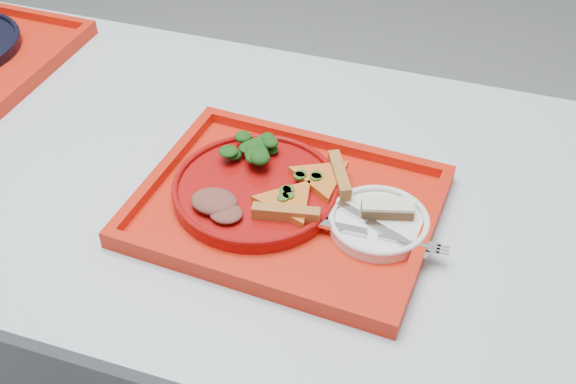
# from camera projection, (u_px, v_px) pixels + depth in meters

# --- Properties ---
(table) EXTENTS (1.60, 0.80, 0.75)m
(table) POSITION_uv_depth(u_px,v_px,m) (135.00, 182.00, 1.29)
(table) COLOR silver
(table) RESTS_ON ground
(tray_main) EXTENTS (0.47, 0.38, 0.01)m
(tray_main) POSITION_uv_depth(u_px,v_px,m) (287.00, 210.00, 1.12)
(tray_main) COLOR red
(tray_main) RESTS_ON table
(dinner_plate) EXTENTS (0.26, 0.26, 0.02)m
(dinner_plate) POSITION_uv_depth(u_px,v_px,m) (256.00, 191.00, 1.13)
(dinner_plate) COLOR #910A09
(dinner_plate) RESTS_ON tray_main
(side_plate) EXTENTS (0.15, 0.15, 0.01)m
(side_plate) POSITION_uv_depth(u_px,v_px,m) (378.00, 224.00, 1.08)
(side_plate) COLOR white
(side_plate) RESTS_ON tray_main
(pizza_slice_a) EXTENTS (0.12, 0.13, 0.02)m
(pizza_slice_a) POSITION_uv_depth(u_px,v_px,m) (288.00, 200.00, 1.09)
(pizza_slice_a) COLOR orange
(pizza_slice_a) RESTS_ON dinner_plate
(pizza_slice_b) EXTENTS (0.15, 0.14, 0.02)m
(pizza_slice_b) POSITION_uv_depth(u_px,v_px,m) (322.00, 176.00, 1.13)
(pizza_slice_b) COLOR orange
(pizza_slice_b) RESTS_ON dinner_plate
(salad_heap) EXTENTS (0.08, 0.07, 0.04)m
(salad_heap) POSITION_uv_depth(u_px,v_px,m) (250.00, 147.00, 1.17)
(salad_heap) COLOR black
(salad_heap) RESTS_ON dinner_plate
(meat_portion) EXTENTS (0.07, 0.06, 0.02)m
(meat_portion) POSITION_uv_depth(u_px,v_px,m) (214.00, 201.00, 1.09)
(meat_portion) COLOR brown
(meat_portion) RESTS_ON dinner_plate
(dessert_bar) EXTENTS (0.08, 0.05, 0.02)m
(dessert_bar) POSITION_uv_depth(u_px,v_px,m) (387.00, 208.00, 1.08)
(dessert_bar) COLOR #472D17
(dessert_bar) RESTS_ON side_plate
(knife) EXTENTS (0.18, 0.09, 0.01)m
(knife) POSITION_uv_depth(u_px,v_px,m) (376.00, 225.00, 1.06)
(knife) COLOR silver
(knife) RESTS_ON side_plate
(fork) EXTENTS (0.19, 0.03, 0.01)m
(fork) POSITION_uv_depth(u_px,v_px,m) (376.00, 235.00, 1.05)
(fork) COLOR silver
(fork) RESTS_ON side_plate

